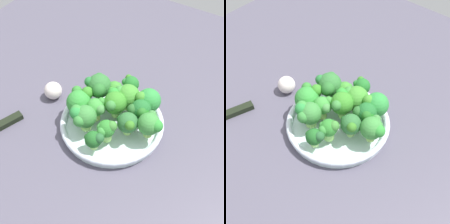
{
  "view_description": "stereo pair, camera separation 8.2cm",
  "coord_description": "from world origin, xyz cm",
  "views": [
    {
      "loc": [
        -46.81,
        -30.41,
        67.28
      ],
      "look_at": [
        -0.53,
        -1.22,
        5.8
      ],
      "focal_mm": 53.11,
      "sensor_mm": 36.0,
      "label": 1
    },
    {
      "loc": [
        -41.92,
        -37.02,
        67.28
      ],
      "look_at": [
        -0.53,
        -1.22,
        5.8
      ],
      "focal_mm": 53.11,
      "sensor_mm": 36.0,
      "label": 2
    }
  ],
  "objects": [
    {
      "name": "broccoli_floret_5",
      "position": [
        0.02,
        -11.42,
        6.99
      ],
      "size": [
        6.17,
        6.32,
        6.97
      ],
      "color": "#92C45D",
      "rests_on": "bowl"
    },
    {
      "name": "ground_plane",
      "position": [
        0.0,
        0.0,
        -1.25
      ],
      "size": [
        130.0,
        130.0,
        2.5
      ],
      "primitive_type": "cube",
      "color": "#504C5C"
    },
    {
      "name": "broccoli_floret_10",
      "position": [
        -6.5,
        3.32,
        7.17
      ],
      "size": [
        6.48,
        6.31,
        7.18
      ],
      "color": "#83BF57",
      "rests_on": "bowl"
    },
    {
      "name": "broccoli_floret_4",
      "position": [
        5.35,
        -1.91,
        6.83
      ],
      "size": [
        6.38,
        7.13,
        7.15
      ],
      "color": "#A1D763",
      "rests_on": "bowl"
    },
    {
      "name": "broccoli_floret_12",
      "position": [
        -10.03,
        -2.19,
        5.85
      ],
      "size": [
        4.09,
        4.67,
        5.17
      ],
      "color": "#96D069",
      "rests_on": "bowl"
    },
    {
      "name": "broccoli_floret_1",
      "position": [
        -6.38,
        -3.31,
        6.47
      ],
      "size": [
        4.88,
        4.61,
        6.03
      ],
      "color": "#80BE5A",
      "rests_on": "bowl"
    },
    {
      "name": "broccoli_floret_11",
      "position": [
        10.05,
        -0.38,
        6.3
      ],
      "size": [
        4.29,
        4.6,
        5.9
      ],
      "color": "#9AD165",
      "rests_on": "bowl"
    },
    {
      "name": "broccoli_floret_9",
      "position": [
        6.07,
        2.2,
        6.19
      ],
      "size": [
        4.96,
        4.26,
        5.73
      ],
      "color": "#9ED06C",
      "rests_on": "bowl"
    },
    {
      "name": "broccoli_floret_3",
      "position": [
        3.94,
        5.7,
        7.62
      ],
      "size": [
        7.56,
        6.77,
        7.9
      ],
      "color": "#99D671",
      "rests_on": "bowl"
    },
    {
      "name": "broccoli_floret_0",
      "position": [
        1.24,
        -0.9,
        7.54
      ],
      "size": [
        6.84,
        5.96,
        7.59
      ],
      "color": "#85BE57",
      "rests_on": "bowl"
    },
    {
      "name": "broccoli_floret_13",
      "position": [
        7.07,
        -7.3,
        6.84
      ],
      "size": [
        6.31,
        6.17,
        7.07
      ],
      "color": "#9DDB68",
      "rests_on": "bowl"
    },
    {
      "name": "broccoli_floret_8",
      "position": [
        2.78,
        -7.34,
        6.86
      ],
      "size": [
        5.41,
        5.58,
        6.73
      ],
      "color": "#9FCB75",
      "rests_on": "bowl"
    },
    {
      "name": "broccoli_floret_2",
      "position": [
        -2.22,
        2.25,
        6.89
      ],
      "size": [
        5.0,
        5.34,
        6.48
      ],
      "color": "#88B34F",
      "rests_on": "bowl"
    },
    {
      "name": "broccoli_floret_6",
      "position": [
        -2.28,
        7.24,
        6.7
      ],
      "size": [
        7.33,
        6.39,
        6.93
      ],
      "color": "#85CF60",
      "rests_on": "bowl"
    },
    {
      "name": "broccoli_floret_7",
      "position": [
        -2.13,
        -6.57,
        6.6
      ],
      "size": [
        5.22,
        5.35,
        6.36
      ],
      "color": "#87BB5B",
      "rests_on": "bowl"
    },
    {
      "name": "garlic_bulb",
      "position": [
        0.12,
        18.51,
        2.48
      ],
      "size": [
        4.95,
        4.95,
        4.95
      ],
      "primitive_type": "sphere",
      "color": "silver",
      "rests_on": "ground_plane"
    },
    {
      "name": "bowl",
      "position": [
        -0.53,
        -1.22,
        1.43
      ],
      "size": [
        26.73,
        26.73,
        2.8
      ],
      "color": "silver",
      "rests_on": "ground_plane"
    }
  ]
}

